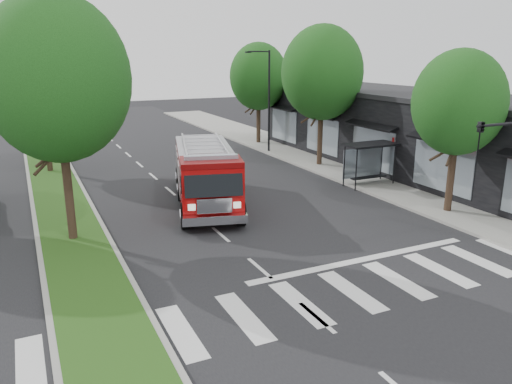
% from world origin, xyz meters
% --- Properties ---
extents(ground, '(140.00, 140.00, 0.00)m').
position_xyz_m(ground, '(0.00, 0.00, 0.00)').
color(ground, black).
rests_on(ground, ground).
extents(sidewalk_right, '(5.00, 80.00, 0.15)m').
position_xyz_m(sidewalk_right, '(12.50, 10.00, 0.07)').
color(sidewalk_right, gray).
rests_on(sidewalk_right, ground).
extents(median, '(3.00, 50.00, 0.15)m').
position_xyz_m(median, '(-6.00, 18.00, 0.08)').
color(median, gray).
rests_on(median, ground).
extents(storefront_row, '(8.00, 30.00, 5.00)m').
position_xyz_m(storefront_row, '(17.00, 10.00, 2.50)').
color(storefront_row, black).
rests_on(storefront_row, ground).
extents(bus_shelter, '(3.20, 1.60, 2.61)m').
position_xyz_m(bus_shelter, '(11.20, 8.15, 2.04)').
color(bus_shelter, black).
rests_on(bus_shelter, ground).
extents(tree_right_near, '(4.40, 4.40, 8.05)m').
position_xyz_m(tree_right_near, '(11.50, 2.00, 5.51)').
color(tree_right_near, black).
rests_on(tree_right_near, ground).
extents(tree_right_mid, '(5.60, 5.60, 9.72)m').
position_xyz_m(tree_right_mid, '(11.50, 14.00, 6.49)').
color(tree_right_mid, black).
rests_on(tree_right_mid, ground).
extents(tree_right_far, '(5.00, 5.00, 8.73)m').
position_xyz_m(tree_right_far, '(11.50, 24.00, 5.84)').
color(tree_right_far, black).
rests_on(tree_right_far, ground).
extents(tree_median_near, '(5.80, 5.80, 10.16)m').
position_xyz_m(tree_median_near, '(-6.00, 6.00, 6.81)').
color(tree_median_near, black).
rests_on(tree_median_near, ground).
extents(tree_median_far, '(5.60, 5.60, 9.72)m').
position_xyz_m(tree_median_far, '(-6.00, 20.00, 6.49)').
color(tree_median_far, black).
rests_on(tree_median_far, ground).
extents(streetlight_right_far, '(2.11, 0.20, 8.00)m').
position_xyz_m(streetlight_right_far, '(10.35, 20.00, 4.48)').
color(streetlight_right_far, black).
rests_on(streetlight_right_far, ground).
extents(fire_engine, '(5.26, 10.03, 3.34)m').
position_xyz_m(fire_engine, '(1.04, 8.69, 1.60)').
color(fire_engine, '#620505').
rests_on(fire_engine, ground).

